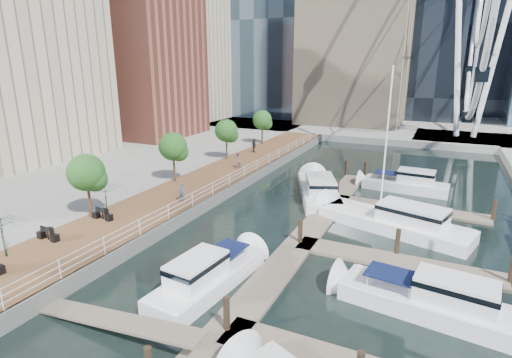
{
  "coord_description": "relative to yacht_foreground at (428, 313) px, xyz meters",
  "views": [
    {
      "loc": [
        10.61,
        -15.26,
        11.56
      ],
      "look_at": [
        -1.9,
        11.6,
        3.0
      ],
      "focal_mm": 28.0,
      "sensor_mm": 36.0,
      "label": 1
    }
  ],
  "objects": [
    {
      "name": "midrise_condos",
      "position": [
        -44.68,
        23.46,
        13.42
      ],
      "size": [
        19.0,
        67.0,
        28.0
      ],
      "color": "#BCAD8E",
      "rests_on": "ground"
    },
    {
      "name": "pedestrian_near",
      "position": [
        -18.38,
        6.01,
        1.77
      ],
      "size": [
        0.66,
        0.54,
        1.55
      ],
      "primitive_type": "imported",
      "rotation": [
        0.0,
        0.0,
        0.34
      ],
      "color": "#454D5C",
      "rests_on": "boardwalk"
    },
    {
      "name": "street_trees",
      "position": [
        -22.51,
        10.65,
        4.29
      ],
      "size": [
        2.6,
        42.6,
        4.6
      ],
      "color": "#3F2B1C",
      "rests_on": "ground"
    },
    {
      "name": "land_inland",
      "position": [
        -47.11,
        11.65,
        0.5
      ],
      "size": [
        48.0,
        90.0,
        1.0
      ],
      "primitive_type": "cube",
      "color": "gray",
      "rests_on": "ground"
    },
    {
      "name": "cafe_tables",
      "position": [
        -21.51,
        -5.35,
        1.37
      ],
      "size": [
        2.5,
        13.7,
        0.74
      ],
      "color": "black",
      "rests_on": "ground"
    },
    {
      "name": "pedestrian_far",
      "position": [
        -21.24,
        25.31,
        1.86
      ],
      "size": [
        1.06,
        0.95,
        1.73
      ],
      "primitive_type": "imported",
      "rotation": [
        0.0,
        0.0,
        2.49
      ],
      "color": "#2F313B",
      "rests_on": "boardwalk"
    },
    {
      "name": "cafe_seating",
      "position": [
        -21.42,
        -5.89,
        2.29
      ],
      "size": [
        4.48,
        18.09,
        2.71
      ],
      "color": "#0E3414",
      "rests_on": "ground"
    },
    {
      "name": "railing",
      "position": [
        -17.21,
        11.65,
        1.52
      ],
      "size": [
        0.1,
        60.0,
        1.05
      ],
      "primitive_type": null,
      "color": "white",
      "rests_on": "boardwalk"
    },
    {
      "name": "boardwalk",
      "position": [
        -20.11,
        11.65,
        0.5
      ],
      "size": [
        6.0,
        60.0,
        1.0
      ],
      "primitive_type": "cube",
      "color": "brown",
      "rests_on": "ground"
    },
    {
      "name": "floating_docks",
      "position": [
        -3.14,
        6.63,
        0.49
      ],
      "size": [
        16.0,
        34.0,
        2.6
      ],
      "color": "#6D6051",
      "rests_on": "ground"
    },
    {
      "name": "land_far",
      "position": [
        -11.11,
        98.65,
        0.5
      ],
      "size": [
        200.0,
        114.0,
        1.0
      ],
      "primitive_type": "cube",
      "color": "gray",
      "rests_on": "ground"
    },
    {
      "name": "moored_yachts",
      "position": [
        -3.11,
        8.95,
        0.0
      ],
      "size": [
        21.94,
        33.05,
        11.5
      ],
      "color": "white",
      "rests_on": "ground"
    },
    {
      "name": "pedestrian_mid",
      "position": [
        -19.39,
        17.42,
        1.84
      ],
      "size": [
        0.88,
        0.99,
        1.68
      ],
      "primitive_type": "imported",
      "rotation": [
        0.0,
        0.0,
        -1.94
      ],
      "color": "#7E5F57",
      "rests_on": "boardwalk"
    },
    {
      "name": "ground",
      "position": [
        -11.11,
        -3.35,
        0.0
      ],
      "size": [
        520.0,
        520.0,
        0.0
      ],
      "primitive_type": "plane",
      "color": "black",
      "rests_on": "ground"
    },
    {
      "name": "pier",
      "position": [
        2.89,
        48.65,
        0.5
      ],
      "size": [
        14.0,
        12.0,
        1.0
      ],
      "primitive_type": "cube",
      "color": "gray",
      "rests_on": "ground"
    },
    {
      "name": "seawall",
      "position": [
        -17.11,
        11.65,
        0.5
      ],
      "size": [
        0.25,
        60.0,
        1.0
      ],
      "primitive_type": "cube",
      "color": "#595954",
      "rests_on": "ground"
    },
    {
      "name": "yacht_foreground",
      "position": [
        0.0,
        0.0,
        0.0
      ],
      "size": [
        9.41,
        3.66,
        2.15
      ],
      "primitive_type": null,
      "rotation": [
        0.0,
        0.0,
        1.44
      ],
      "color": "white",
      "rests_on": "ground"
    }
  ]
}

